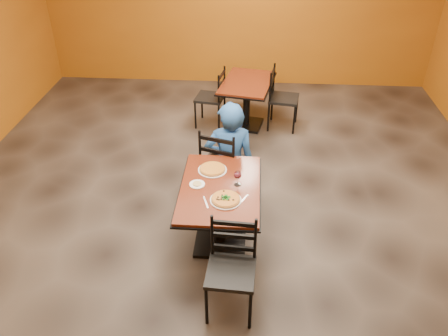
# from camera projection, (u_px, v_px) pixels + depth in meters

# --- Properties ---
(floor) EXTENTS (7.00, 8.00, 0.01)m
(floor) POSITION_uv_depth(u_px,v_px,m) (224.00, 213.00, 5.36)
(floor) COLOR black
(floor) RESTS_ON ground
(wall_back) EXTENTS (7.00, 0.01, 3.00)m
(wall_back) POSITION_uv_depth(u_px,v_px,m) (240.00, 2.00, 7.85)
(wall_back) COLOR #A95F12
(wall_back) RESTS_ON ground
(table_main) EXTENTS (0.83, 1.23, 0.75)m
(table_main) POSITION_uv_depth(u_px,v_px,m) (220.00, 202.00, 4.64)
(table_main) COLOR #611C0F
(table_main) RESTS_ON floor
(table_second) EXTENTS (0.93, 1.21, 0.75)m
(table_second) POSITION_uv_depth(u_px,v_px,m) (247.00, 94.00, 6.90)
(table_second) COLOR #611C0F
(table_second) RESTS_ON floor
(chair_main_near) EXTENTS (0.45, 0.45, 0.94)m
(chair_main_near) POSITION_uv_depth(u_px,v_px,m) (231.00, 273.00, 3.94)
(chair_main_near) COLOR black
(chair_main_near) RESTS_ON floor
(chair_main_far) EXTENTS (0.57, 0.57, 1.00)m
(chair_main_far) POSITION_uv_depth(u_px,v_px,m) (223.00, 163.00, 5.36)
(chair_main_far) COLOR black
(chair_main_far) RESTS_ON floor
(chair_second_left) EXTENTS (0.48, 0.48, 0.93)m
(chair_second_left) POSITION_uv_depth(u_px,v_px,m) (210.00, 98.00, 6.98)
(chair_second_left) COLOR black
(chair_second_left) RESTS_ON floor
(chair_second_right) EXTENTS (0.50, 0.50, 0.97)m
(chair_second_right) POSITION_uv_depth(u_px,v_px,m) (284.00, 99.00, 6.90)
(chair_second_right) COLOR black
(chair_second_right) RESTS_ON floor
(diner) EXTENTS (0.66, 0.48, 1.25)m
(diner) POSITION_uv_depth(u_px,v_px,m) (230.00, 150.00, 5.38)
(diner) COLOR #1B4C99
(diner) RESTS_ON floor
(plate_main) EXTENTS (0.31, 0.31, 0.01)m
(plate_main) POSITION_uv_depth(u_px,v_px,m) (226.00, 200.00, 4.35)
(plate_main) COLOR white
(plate_main) RESTS_ON table_main
(pizza_main) EXTENTS (0.28, 0.28, 0.02)m
(pizza_main) POSITION_uv_depth(u_px,v_px,m) (226.00, 199.00, 4.34)
(pizza_main) COLOR maroon
(pizza_main) RESTS_ON plate_main
(plate_far) EXTENTS (0.31, 0.31, 0.01)m
(plate_far) POSITION_uv_depth(u_px,v_px,m) (212.00, 170.00, 4.78)
(plate_far) COLOR white
(plate_far) RESTS_ON table_main
(pizza_far) EXTENTS (0.28, 0.28, 0.02)m
(pizza_far) POSITION_uv_depth(u_px,v_px,m) (212.00, 169.00, 4.77)
(pizza_far) COLOR gold
(pizza_far) RESTS_ON plate_far
(side_plate) EXTENTS (0.16, 0.16, 0.01)m
(side_plate) POSITION_uv_depth(u_px,v_px,m) (197.00, 184.00, 4.56)
(side_plate) COLOR white
(side_plate) RESTS_ON table_main
(dip) EXTENTS (0.09, 0.09, 0.01)m
(dip) POSITION_uv_depth(u_px,v_px,m) (197.00, 184.00, 4.56)
(dip) COLOR tan
(dip) RESTS_ON side_plate
(wine_glass) EXTENTS (0.08, 0.08, 0.18)m
(wine_glass) POSITION_uv_depth(u_px,v_px,m) (238.00, 178.00, 4.51)
(wine_glass) COLOR white
(wine_glass) RESTS_ON table_main
(fork) EXTENTS (0.07, 0.19, 0.00)m
(fork) POSITION_uv_depth(u_px,v_px,m) (206.00, 202.00, 4.32)
(fork) COLOR silver
(fork) RESTS_ON table_main
(knife) EXTENTS (0.11, 0.19, 0.00)m
(knife) POSITION_uv_depth(u_px,v_px,m) (243.00, 200.00, 4.35)
(knife) COLOR silver
(knife) RESTS_ON table_main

